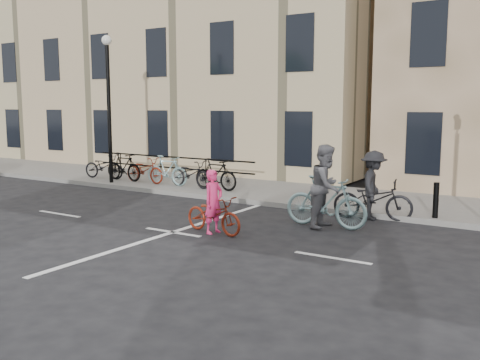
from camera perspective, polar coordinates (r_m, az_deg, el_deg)
The scene contains 9 objects.
ground at distance 12.71m, azimuth -7.18°, elevation -5.57°, with size 120.00×120.00×0.00m, color black.
sidewalk at distance 19.76m, azimuth -5.13°, elevation -0.46°, with size 46.00×4.00×0.15m, color slate.
building_west at distance 28.23m, azimuth -4.71°, elevation 12.39°, with size 20.00×10.00×10.00m, color tan.
lamp_post at distance 20.02m, azimuth -13.86°, elevation 9.25°, with size 0.36×0.36×5.28m.
bollard_east at distance 14.27m, azimuth 20.16°, elevation -2.05°, with size 0.14×0.14×0.90m, color black.
parked_bikes at distance 19.52m, azimuth -9.00°, elevation 1.06°, with size 7.25×1.23×1.05m.
cyclist_pink at distance 12.46m, azimuth -2.84°, elevation -3.35°, with size 1.75×0.84×1.49m.
cyclist_grey at distance 13.14m, azimuth 9.16°, elevation -1.50°, with size 2.11×0.99×2.03m.
cyclist_dark at distance 14.30m, azimuth 14.01°, elevation -1.32°, with size 2.13×1.28×1.81m.
Camera 1 is at (7.87, -9.53, 2.96)m, focal length 40.00 mm.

